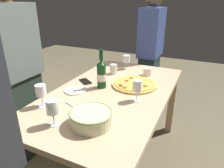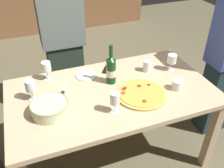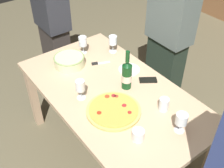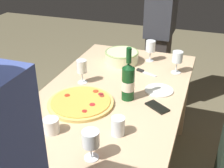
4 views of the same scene
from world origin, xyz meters
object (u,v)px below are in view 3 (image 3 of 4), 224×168
object	(u,v)px
dining_table	(112,99)
wine_glass_by_bottle	(181,120)
wine_glass_far_left	(80,87)
person_host	(53,24)
wine_glass_far_right	(83,42)
side_plate	(129,70)
serving_bowl	(69,61)
wine_bottle	(127,75)
pizza	(114,110)
wine_glass_near_pizza	(113,41)
cup_amber	(138,135)
cup_ceramic	(164,104)
pizza_knife	(98,63)
cell_phone	(148,80)
person_guest_left	(169,37)

from	to	relation	value
dining_table	wine_glass_by_bottle	bearing A→B (deg)	10.60
wine_glass_far_left	person_host	distance (m)	1.11
wine_glass_far_right	side_plate	xyz separation A→B (m)	(0.47, 0.17, -0.11)
serving_bowl	wine_bottle	xyz separation A→B (m)	(0.53, 0.21, 0.07)
pizza	wine_glass_near_pizza	size ratio (longest dim) A/B	2.41
dining_table	wine_glass_far_right	xyz separation A→B (m)	(-0.59, 0.11, 0.21)
side_plate	serving_bowl	bearing A→B (deg)	-134.64
wine_glass_far_right	person_host	bearing A→B (deg)	-176.89
wine_glass_by_bottle	serving_bowl	bearing A→B (deg)	-169.35
pizza	wine_glass_by_bottle	size ratio (longest dim) A/B	2.66
wine_bottle	wine_glass_far_right	bearing A→B (deg)	-179.62
side_plate	cup_amber	bearing A→B (deg)	-35.39
wine_glass_far_left	pizza	bearing A→B (deg)	22.57
wine_glass_far_right	cup_ceramic	size ratio (longest dim) A/B	1.70
pizza_knife	dining_table	bearing A→B (deg)	-18.33
wine_bottle	cell_phone	world-z (taller)	wine_bottle
wine_glass_far_left	wine_glass_far_right	world-z (taller)	wine_glass_far_right
pizza	wine_glass_by_bottle	bearing A→B (deg)	30.77
dining_table	wine_glass_far_right	size ratio (longest dim) A/B	9.61
pizza_knife	person_guest_left	distance (m)	0.73
pizza	side_plate	bearing A→B (deg)	127.86
wine_glass_near_pizza	side_plate	xyz separation A→B (m)	(0.32, -0.06, -0.11)
person_host	wine_glass_near_pizza	bearing A→B (deg)	24.74
serving_bowl	cup_amber	distance (m)	0.98
cup_ceramic	wine_bottle	bearing A→B (deg)	-171.20
serving_bowl	cell_phone	distance (m)	0.70
side_plate	pizza_knife	world-z (taller)	pizza_knife
wine_glass_near_pizza	person_host	world-z (taller)	person_host
cup_amber	cup_ceramic	world-z (taller)	cup_ceramic
serving_bowl	wine_glass_far_right	bearing A→B (deg)	115.74
pizza_knife	person_host	size ratio (longest dim) A/B	0.10
wine_bottle	wine_glass_far_left	xyz separation A→B (m)	(-0.10, -0.35, -0.01)
dining_table	person_guest_left	world-z (taller)	person_guest_left
wine_glass_far_left	side_plate	size ratio (longest dim) A/B	0.88
wine_bottle	side_plate	size ratio (longest dim) A/B	1.80
wine_glass_by_bottle	wine_glass_far_left	xyz separation A→B (m)	(-0.67, -0.35, 0.01)
wine_glass_by_bottle	wine_glass_far_right	xyz separation A→B (m)	(-1.19, -0.00, 0.01)
cup_amber	pizza_knife	distance (m)	0.89
person_host	wine_glass_far_left	bearing A→B (deg)	-12.67
pizza	wine_glass_far_right	world-z (taller)	wine_glass_far_right
pizza	serving_bowl	world-z (taller)	serving_bowl
wine_glass_by_bottle	wine_glass_far_right	distance (m)	1.19
dining_table	side_plate	bearing A→B (deg)	114.26
person_host	wine_glass_far_right	bearing A→B (deg)	7.25
wine_glass_near_pizza	wine_glass_far_left	distance (m)	0.69
serving_bowl	wine_glass_near_pizza	xyz separation A→B (m)	(0.05, 0.43, 0.07)
wine_glass_by_bottle	wine_glass_far_left	distance (m)	0.75
side_plate	person_host	bearing A→B (deg)	-168.90
dining_table	cup_amber	bearing A→B (deg)	-17.82
pizza	wine_glass_near_pizza	distance (m)	0.79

